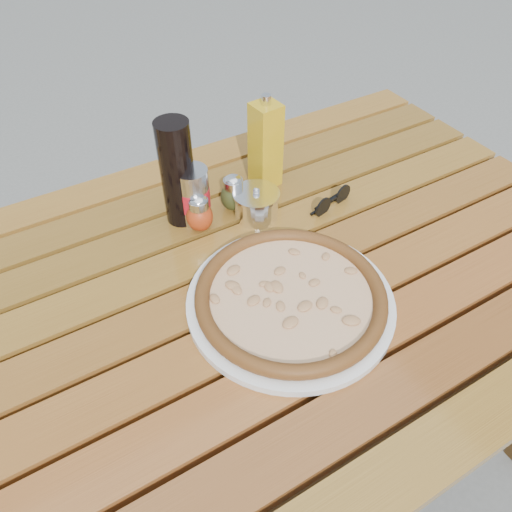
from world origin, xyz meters
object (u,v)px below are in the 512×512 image
parmesan_tin (256,204)px  sunglasses (332,201)px  table (261,301)px  oregano_shaker (233,193)px  pepper_shaker (199,213)px  pizza (291,296)px  soda_can (193,196)px  dark_bottle (177,173)px  olive_oil_cruet (266,145)px  plate (290,302)px

parmesan_tin → sunglasses: parmesan_tin is taller
table → oregano_shaker: 0.23m
table → oregano_shaker: (0.05, 0.20, 0.11)m
pepper_shaker → parmesan_tin: pepper_shaker is taller
pizza → soda_can: soda_can is taller
table → sunglasses: size_ratio=12.74×
table → pizza: 0.13m
table → sunglasses: (0.23, 0.09, 0.09)m
pepper_shaker → oregano_shaker: bearing=14.4°
pepper_shaker → sunglasses: bearing=-16.4°
dark_bottle → parmesan_tin: 0.17m
parmesan_tin → olive_oil_cruet: bearing=49.9°
pizza → soda_can: size_ratio=3.57×
soda_can → sunglasses: bearing=-23.1°
plate → pepper_shaker: 0.27m
pepper_shaker → soda_can: size_ratio=0.68×
dark_bottle → olive_oil_cruet: size_ratio=1.05×
soda_can → oregano_shaker: bearing=-6.8°
soda_can → olive_oil_cruet: (0.19, 0.03, 0.04)m
oregano_shaker → sunglasses: bearing=-29.7°
table → soda_can: bearing=99.6°
oregano_shaker → pepper_shaker: bearing=-165.6°
pizza → sunglasses: sunglasses is taller
table → oregano_shaker: oregano_shaker is taller
pepper_shaker → olive_oil_cruet: size_ratio=0.39×
sunglasses → pizza: bearing=-154.0°
plate → pepper_shaker: (-0.04, 0.26, 0.03)m
table → pepper_shaker: size_ratio=17.07×
plate → sunglasses: bearing=38.9°
dark_bottle → olive_oil_cruet: dark_bottle is taller
pizza → oregano_shaker: 0.29m
pizza → sunglasses: bearing=38.9°
pepper_shaker → dark_bottle: size_ratio=0.37×
oregano_shaker → dark_bottle: size_ratio=0.37×
parmesan_tin → table: bearing=-117.4°
dark_bottle → table: bearing=-75.9°
pizza → sunglasses: size_ratio=3.90×
oregano_shaker → sunglasses: 0.21m
olive_oil_cruet → sunglasses: olive_oil_cruet is taller
dark_bottle → parmesan_tin: size_ratio=1.76×
pepper_shaker → parmesan_tin: (0.12, -0.02, -0.01)m
pepper_shaker → olive_oil_cruet: 0.21m
pizza → olive_oil_cruet: (0.15, 0.33, 0.07)m
pizza → pepper_shaker: 0.27m
plate → pizza: (0.00, 0.00, 0.02)m
pizza → olive_oil_cruet: bearing=65.6°
table → pepper_shaker: pepper_shaker is taller
olive_oil_cruet → sunglasses: bearing=-62.7°
pepper_shaker → sunglasses: 0.28m
pizza → oregano_shaker: bearing=81.0°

